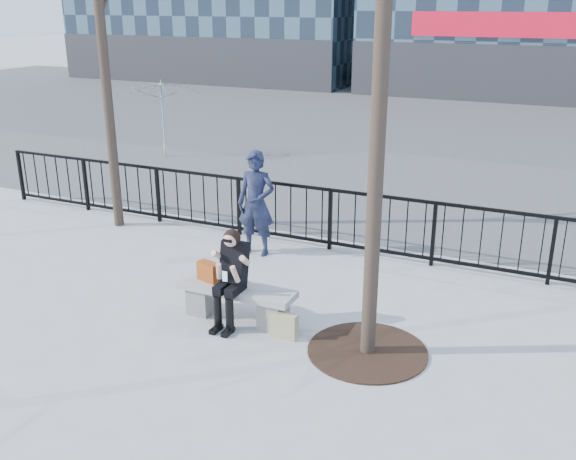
% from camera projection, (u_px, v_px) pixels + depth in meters
% --- Properties ---
extents(ground, '(120.00, 120.00, 0.00)m').
position_uv_depth(ground, '(237.00, 319.00, 8.82)').
color(ground, '#979892').
rests_on(ground, ground).
extents(street_surface, '(60.00, 23.00, 0.01)m').
position_uv_depth(street_surface, '(451.00, 130.00, 21.66)').
color(street_surface, '#474747').
rests_on(street_surface, ground).
extents(railing, '(14.00, 0.06, 1.10)m').
position_uv_depth(railing, '(319.00, 218.00, 11.20)').
color(railing, black).
rests_on(railing, ground).
extents(tree_grate, '(1.50, 1.50, 0.02)m').
position_uv_depth(tree_grate, '(367.00, 351.00, 7.98)').
color(tree_grate, black).
rests_on(tree_grate, ground).
extents(bench_main, '(1.65, 0.46, 0.49)m').
position_uv_depth(bench_main, '(237.00, 299.00, 8.71)').
color(bench_main, slate).
rests_on(bench_main, ground).
extents(seated_woman, '(0.50, 0.64, 1.34)m').
position_uv_depth(seated_woman, '(230.00, 279.00, 8.45)').
color(seated_woman, black).
rests_on(seated_woman, ground).
extents(handbag, '(0.35, 0.23, 0.26)m').
position_uv_depth(handbag, '(209.00, 272.00, 8.80)').
color(handbag, '#9D4013').
rests_on(handbag, bench_main).
extents(shopping_bag, '(0.36, 0.14, 0.34)m').
position_uv_depth(shopping_bag, '(284.00, 325.00, 8.29)').
color(shopping_bag, '#C0B788').
rests_on(shopping_bag, ground).
extents(standing_man, '(0.69, 0.49, 1.80)m').
position_uv_depth(standing_man, '(256.00, 204.00, 10.81)').
color(standing_man, black).
rests_on(standing_man, ground).
extents(vendor_umbrella, '(3.03, 3.05, 2.12)m').
position_uv_depth(vendor_umbrella, '(161.00, 119.00, 17.63)').
color(vendor_umbrella, '#F3F536').
rests_on(vendor_umbrella, ground).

